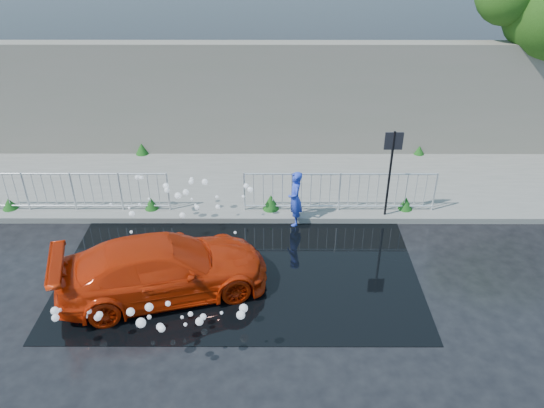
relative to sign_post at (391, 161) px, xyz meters
The scene contains 12 objects.
ground 5.50m from the sign_post, 143.57° to the right, with size 90.00×90.00×0.00m, color black.
pavement 4.90m from the sign_post, 155.66° to the left, with size 30.00×4.00×0.15m, color slate.
curb 4.51m from the sign_post, behind, with size 30.00×0.25×0.16m, color slate.
retaining_wall 5.87m from the sign_post, 135.69° to the left, with size 30.00×0.60×3.50m, color #6D6A5C.
puddle 4.59m from the sign_post, 150.42° to the right, with size 8.00×5.00×0.01m, color black.
sign_post is the anchor object (origin of this frame).
railing_left 8.26m from the sign_post, behind, with size 5.05×0.05×1.10m.
railing_right 1.57m from the sign_post, 168.23° to the left, with size 5.05×0.05×1.10m.
weeds 4.70m from the sign_post, 162.30° to the left, with size 12.17×3.93×0.42m.
water_spray 5.82m from the sign_post, 154.75° to the right, with size 3.68×5.79×1.06m.
red_car 6.13m from the sign_post, 150.50° to the right, with size 1.78×4.39×1.27m, color red.
person 2.58m from the sign_post, behind, with size 0.54×0.36×1.48m, color blue.
Camera 1 is at (1.26, -8.82, 7.41)m, focal length 35.00 mm.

